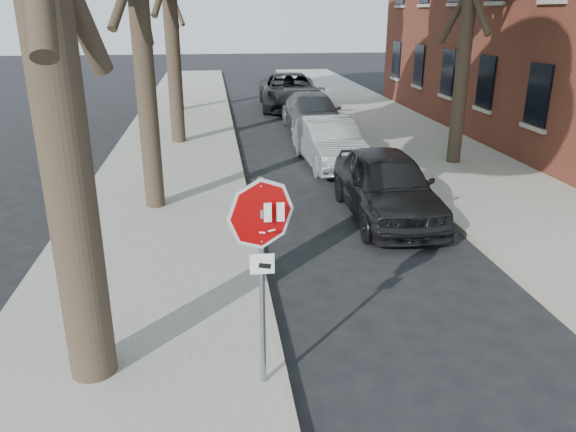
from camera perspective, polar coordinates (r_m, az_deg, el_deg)
name	(u,v)px	position (r m, az deg, el deg)	size (l,w,h in m)	color
ground	(320,384)	(7.34, 3.23, -16.71)	(120.00, 120.00, 0.00)	black
sidewalk_left	(173,156)	(18.34, -11.61, 5.94)	(4.00, 55.00, 0.12)	gray
sidewalk_right	(429,148)	(19.65, 14.10, 6.68)	(4.00, 55.00, 0.12)	gray
curb_left	(237,154)	(18.30, -5.17, 6.26)	(0.12, 55.00, 0.13)	#9E9384
curb_right	(370,150)	(18.99, 8.29, 6.64)	(0.12, 55.00, 0.13)	#9E9384
stop_sign	(262,245)	(6.26, -2.70, -2.94)	(0.76, 0.34, 2.61)	gray
car_a	(387,185)	(12.72, 9.98, 3.13)	(1.80, 4.46, 1.52)	black
car_b	(330,143)	(17.04, 4.26, 7.45)	(1.49, 4.26, 1.40)	#A5A7AD
car_c	(312,114)	(21.86, 2.47, 10.35)	(2.05, 5.03, 1.46)	#4E4D52
car_d	(290,91)	(27.49, 0.17, 12.56)	(2.74, 5.94, 1.65)	black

